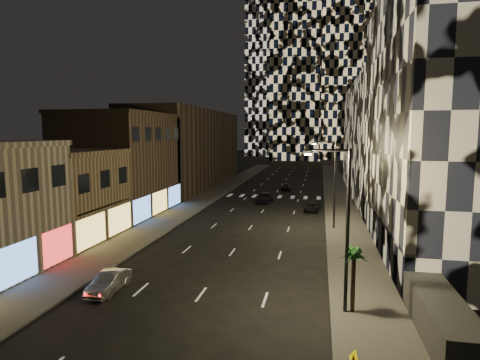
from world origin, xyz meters
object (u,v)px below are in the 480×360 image
at_px(palm_tree, 354,259).
at_px(streetlight_far, 332,178).
at_px(car_dark_rightlane, 312,207).
at_px(streetlight_near, 343,219).
at_px(car_dark_midlane, 265,198).
at_px(car_silver_parked, 109,282).
at_px(car_dark_oncoming, 286,186).

bearing_deg(palm_tree, streetlight_far, 91.86).
bearing_deg(palm_tree, car_dark_rightlane, 95.52).
relative_size(streetlight_near, palm_tree, 2.50).
distance_m(car_dark_rightlane, palm_tree, 29.19).
relative_size(car_dark_midlane, palm_tree, 1.26).
xyz_separation_m(car_silver_parked, car_dark_oncoming, (7.17, 47.80, -0.03)).
bearing_deg(car_silver_parked, car_dark_oncoming, 81.35).
bearing_deg(palm_tree, streetlight_near, -169.13).
bearing_deg(streetlight_near, car_dark_midlane, 104.63).
xyz_separation_m(car_silver_parked, car_dark_rightlane, (12.00, 28.81, -0.10)).
bearing_deg(car_dark_rightlane, streetlight_far, -71.15).
bearing_deg(car_dark_oncoming, car_silver_parked, 80.66).
relative_size(car_dark_midlane, car_dark_rightlane, 1.19).
xyz_separation_m(streetlight_near, car_dark_midlane, (-8.90, 34.11, -4.58)).
bearing_deg(car_dark_midlane, palm_tree, -69.36).
bearing_deg(car_dark_rightlane, palm_tree, -78.99).
height_order(streetlight_near, palm_tree, streetlight_near).
xyz_separation_m(streetlight_far, car_dark_oncoming, (-6.98, 28.05, -4.75)).
bearing_deg(streetlight_near, car_silver_parked, 178.98).
distance_m(streetlight_near, palm_tree, 2.32).
height_order(car_dark_rightlane, palm_tree, palm_tree).
relative_size(streetlight_far, car_silver_parked, 2.36).
bearing_deg(car_dark_rightlane, car_dark_midlane, 148.69).
relative_size(car_dark_rightlane, palm_tree, 1.05).
bearing_deg(streetlight_far, car_silver_parked, -125.63).
height_order(streetlight_far, palm_tree, streetlight_far).
xyz_separation_m(streetlight_far, car_dark_rightlane, (-2.15, 9.07, -4.82)).
height_order(car_dark_oncoming, palm_tree, palm_tree).
distance_m(streetlight_far, car_silver_parked, 24.75).
xyz_separation_m(car_silver_parked, car_dark_midlane, (5.25, 33.86, 0.14)).
distance_m(car_silver_parked, car_dark_oncoming, 48.33).
height_order(streetlight_near, streetlight_far, same).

